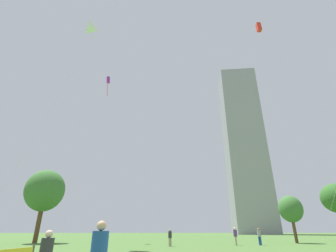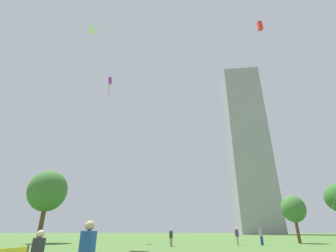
{
  "view_description": "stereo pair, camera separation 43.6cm",
  "coord_description": "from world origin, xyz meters",
  "px_view_note": "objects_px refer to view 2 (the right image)",
  "views": [
    {
      "loc": [
        -1.02,
        -7.66,
        1.62
      ],
      "look_at": [
        -0.63,
        12.38,
        10.29
      ],
      "focal_mm": 25.68,
      "sensor_mm": 36.0,
      "label": 1
    },
    {
      "loc": [
        -0.58,
        -7.67,
        1.62
      ],
      "look_at": [
        -0.63,
        12.38,
        10.29
      ],
      "focal_mm": 25.68,
      "sensor_mm": 36.0,
      "label": 2
    }
  ],
  "objects_px": {
    "person_standing_1": "(238,235)",
    "distant_highrise_0": "(248,145)",
    "person_standing_3": "(172,236)",
    "park_tree_1": "(294,209)",
    "kite_flying_1": "(95,30)",
    "kite_flying_2": "(111,82)",
    "park_tree_0": "(48,191)",
    "person_standing_5": "(262,235)",
    "kite_flying_6": "(261,26)"
  },
  "relations": [
    {
      "from": "kite_flying_6",
      "to": "park_tree_1",
      "type": "distance_m",
      "value": 26.17
    },
    {
      "from": "kite_flying_1",
      "to": "park_tree_1",
      "type": "xyz_separation_m",
      "value": [
        28.55,
        6.0,
        -26.01
      ]
    },
    {
      "from": "park_tree_0",
      "to": "distant_highrise_0",
      "type": "xyz_separation_m",
      "value": [
        52.08,
        65.23,
        28.99
      ]
    },
    {
      "from": "person_standing_5",
      "to": "kite_flying_6",
      "type": "relative_size",
      "value": 0.06
    },
    {
      "from": "person_standing_3",
      "to": "distant_highrise_0",
      "type": "height_order",
      "value": "distant_highrise_0"
    },
    {
      "from": "person_standing_3",
      "to": "park_tree_0",
      "type": "distance_m",
      "value": 19.47
    },
    {
      "from": "kite_flying_1",
      "to": "kite_flying_2",
      "type": "bearing_deg",
      "value": 86.32
    },
    {
      "from": "person_standing_3",
      "to": "park_tree_0",
      "type": "relative_size",
      "value": 0.18
    },
    {
      "from": "distant_highrise_0",
      "to": "kite_flying_6",
      "type": "bearing_deg",
      "value": -99.7
    },
    {
      "from": "person_standing_1",
      "to": "park_tree_0",
      "type": "xyz_separation_m",
      "value": [
        -24.87,
        5.04,
        5.6
      ]
    },
    {
      "from": "person_standing_3",
      "to": "kite_flying_2",
      "type": "xyz_separation_m",
      "value": [
        -11.19,
        10.02,
        26.17
      ]
    },
    {
      "from": "kite_flying_6",
      "to": "distant_highrise_0",
      "type": "relative_size",
      "value": 0.42
    },
    {
      "from": "park_tree_0",
      "to": "park_tree_1",
      "type": "xyz_separation_m",
      "value": [
        34.11,
        -0.47,
        -2.45
      ]
    },
    {
      "from": "person_standing_5",
      "to": "park_tree_1",
      "type": "xyz_separation_m",
      "value": [
        6.44,
        4.38,
        3.17
      ]
    },
    {
      "from": "person_standing_1",
      "to": "kite_flying_2",
      "type": "relative_size",
      "value": 0.07
    },
    {
      "from": "kite_flying_1",
      "to": "distant_highrise_0",
      "type": "relative_size",
      "value": 0.44
    },
    {
      "from": "person_standing_1",
      "to": "distant_highrise_0",
      "type": "bearing_deg",
      "value": 5.19
    },
    {
      "from": "person_standing_1",
      "to": "park_tree_0",
      "type": "bearing_deg",
      "value": 104.91
    },
    {
      "from": "person_standing_5",
      "to": "kite_flying_1",
      "type": "bearing_deg",
      "value": 57.05
    },
    {
      "from": "kite_flying_1",
      "to": "park_tree_0",
      "type": "bearing_deg",
      "value": 130.68
    },
    {
      "from": "person_standing_5",
      "to": "kite_flying_2",
      "type": "relative_size",
      "value": 0.06
    },
    {
      "from": "park_tree_0",
      "to": "person_standing_5",
      "type": "bearing_deg",
      "value": -9.93
    },
    {
      "from": "person_standing_1",
      "to": "person_standing_3",
      "type": "relative_size",
      "value": 1.1
    },
    {
      "from": "person_standing_3",
      "to": "kite_flying_1",
      "type": "xyz_separation_m",
      "value": [
        -11.82,
        0.21,
        29.25
      ]
    },
    {
      "from": "kite_flying_1",
      "to": "park_tree_0",
      "type": "height_order",
      "value": "kite_flying_1"
    },
    {
      "from": "kite_flying_2",
      "to": "park_tree_0",
      "type": "bearing_deg",
      "value": -151.67
    },
    {
      "from": "person_standing_5",
      "to": "kite_flying_1",
      "type": "distance_m",
      "value": 36.65
    },
    {
      "from": "kite_flying_2",
      "to": "person_standing_1",
      "type": "bearing_deg",
      "value": -24.15
    },
    {
      "from": "distant_highrise_0",
      "to": "park_tree_0",
      "type": "bearing_deg",
      "value": -122.0
    },
    {
      "from": "kite_flying_2",
      "to": "distant_highrise_0",
      "type": "xyz_separation_m",
      "value": [
        45.89,
        61.89,
        8.51
      ]
    },
    {
      "from": "person_standing_5",
      "to": "park_tree_1",
      "type": "bearing_deg",
      "value": -92.91
    },
    {
      "from": "kite_flying_2",
      "to": "park_tree_1",
      "type": "distance_m",
      "value": 36.33
    },
    {
      "from": "person_standing_1",
      "to": "kite_flying_6",
      "type": "distance_m",
      "value": 28.57
    },
    {
      "from": "park_tree_1",
      "to": "person_standing_5",
      "type": "bearing_deg",
      "value": -145.77
    },
    {
      "from": "person_standing_5",
      "to": "distant_highrise_0",
      "type": "distance_m",
      "value": 81.88
    },
    {
      "from": "person_standing_5",
      "to": "park_tree_0",
      "type": "bearing_deg",
      "value": 42.93
    },
    {
      "from": "person_standing_5",
      "to": "kite_flying_6",
      "type": "height_order",
      "value": "kite_flying_6"
    },
    {
      "from": "kite_flying_1",
      "to": "park_tree_0",
      "type": "xyz_separation_m",
      "value": [
        -5.56,
        6.47,
        -23.56
      ]
    },
    {
      "from": "person_standing_5",
      "to": "distant_highrise_0",
      "type": "relative_size",
      "value": 0.03
    },
    {
      "from": "person_standing_3",
      "to": "kite_flying_1",
      "type": "height_order",
      "value": "kite_flying_1"
    },
    {
      "from": "kite_flying_6",
      "to": "distant_highrise_0",
      "type": "xyz_separation_m",
      "value": [
        21.55,
        73.71,
        6.79
      ]
    },
    {
      "from": "kite_flying_6",
      "to": "person_standing_1",
      "type": "bearing_deg",
      "value": 148.65
    },
    {
      "from": "kite_flying_2",
      "to": "person_standing_3",
      "type": "bearing_deg",
      "value": -41.82
    },
    {
      "from": "park_tree_1",
      "to": "distant_highrise_0",
      "type": "relative_size",
      "value": 0.08
    },
    {
      "from": "person_standing_3",
      "to": "kite_flying_2",
      "type": "height_order",
      "value": "kite_flying_2"
    },
    {
      "from": "person_standing_5",
      "to": "park_tree_1",
      "type": "relative_size",
      "value": 0.3
    },
    {
      "from": "kite_flying_1",
      "to": "park_tree_0",
      "type": "distance_m",
      "value": 25.06
    },
    {
      "from": "park_tree_1",
      "to": "kite_flying_1",
      "type": "bearing_deg",
      "value": -168.13
    },
    {
      "from": "kite_flying_1",
      "to": "kite_flying_2",
      "type": "height_order",
      "value": "kite_flying_1"
    },
    {
      "from": "person_standing_1",
      "to": "kite_flying_1",
      "type": "relative_size",
      "value": 0.06
    }
  ]
}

